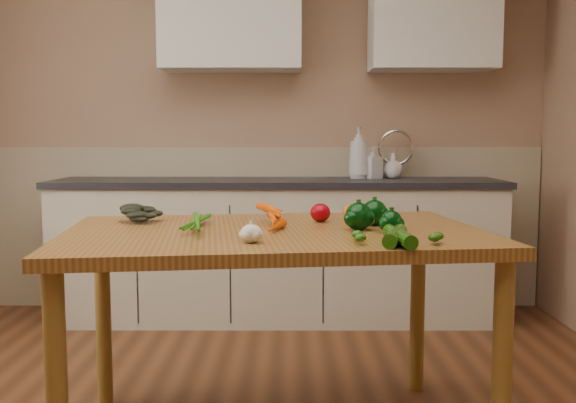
{
  "coord_description": "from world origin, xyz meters",
  "views": [
    {
      "loc": [
        0.27,
        -1.9,
        1.17
      ],
      "look_at": [
        0.27,
        0.72,
        0.91
      ],
      "focal_mm": 40.0,
      "sensor_mm": 36.0,
      "label": 1
    }
  ],
  "objects_px": {
    "pepper_b": "(374,213)",
    "leafy_greens": "(147,208)",
    "soap_bottle_a": "(359,153)",
    "tomato_c": "(376,216)",
    "pepper_c": "(391,222)",
    "table": "(275,254)",
    "zucchini_b": "(395,236)",
    "soap_bottle_b": "(373,162)",
    "pepper_a": "(358,216)",
    "carrot_bunch": "(249,218)",
    "tomato_b": "(351,212)",
    "garlic_bulb": "(251,234)",
    "soap_bottle_c": "(393,166)",
    "tomato_a": "(320,213)",
    "zucchini_a": "(399,237)"
  },
  "relations": [
    {
      "from": "tomato_b",
      "to": "zucchini_a",
      "type": "relative_size",
      "value": 0.27
    },
    {
      "from": "carrot_bunch",
      "to": "garlic_bulb",
      "type": "xyz_separation_m",
      "value": [
        0.03,
        -0.35,
        -0.01
      ]
    },
    {
      "from": "soap_bottle_a",
      "to": "carrot_bunch",
      "type": "xyz_separation_m",
      "value": [
        -0.61,
        -1.74,
        -0.21
      ]
    },
    {
      "from": "soap_bottle_a",
      "to": "leafy_greens",
      "type": "relative_size",
      "value": 1.54
    },
    {
      "from": "pepper_b",
      "to": "zucchini_b",
      "type": "distance_m",
      "value": 0.43
    },
    {
      "from": "pepper_a",
      "to": "pepper_b",
      "type": "distance_m",
      "value": 0.15
    },
    {
      "from": "soap_bottle_a",
      "to": "carrot_bunch",
      "type": "height_order",
      "value": "soap_bottle_a"
    },
    {
      "from": "soap_bottle_a",
      "to": "garlic_bulb",
      "type": "distance_m",
      "value": 2.18
    },
    {
      "from": "pepper_a",
      "to": "tomato_b",
      "type": "bearing_deg",
      "value": 89.45
    },
    {
      "from": "table",
      "to": "zucchini_a",
      "type": "relative_size",
      "value": 6.44
    },
    {
      "from": "soap_bottle_c",
      "to": "garlic_bulb",
      "type": "bearing_deg",
      "value": -0.54
    },
    {
      "from": "soap_bottle_c",
      "to": "pepper_a",
      "type": "height_order",
      "value": "soap_bottle_c"
    },
    {
      "from": "soap_bottle_c",
      "to": "garlic_bulb",
      "type": "height_order",
      "value": "soap_bottle_c"
    },
    {
      "from": "pepper_b",
      "to": "tomato_b",
      "type": "bearing_deg",
      "value": 112.46
    },
    {
      "from": "tomato_b",
      "to": "garlic_bulb",
      "type": "bearing_deg",
      "value": -122.89
    },
    {
      "from": "carrot_bunch",
      "to": "pepper_a",
      "type": "distance_m",
      "value": 0.41
    },
    {
      "from": "soap_bottle_c",
      "to": "pepper_a",
      "type": "relative_size",
      "value": 1.61
    },
    {
      "from": "soap_bottle_b",
      "to": "tomato_b",
      "type": "height_order",
      "value": "soap_bottle_b"
    },
    {
      "from": "zucchini_b",
      "to": "pepper_a",
      "type": "bearing_deg",
      "value": 106.13
    },
    {
      "from": "soap_bottle_b",
      "to": "soap_bottle_c",
      "type": "xyz_separation_m",
      "value": [
        0.14,
        0.04,
        -0.02
      ]
    },
    {
      "from": "soap_bottle_a",
      "to": "tomato_c",
      "type": "height_order",
      "value": "soap_bottle_a"
    },
    {
      "from": "pepper_b",
      "to": "tomato_a",
      "type": "height_order",
      "value": "pepper_b"
    },
    {
      "from": "pepper_c",
      "to": "table",
      "type": "bearing_deg",
      "value": 168.45
    },
    {
      "from": "table",
      "to": "garlic_bulb",
      "type": "bearing_deg",
      "value": -110.1
    },
    {
      "from": "garlic_bulb",
      "to": "zucchini_a",
      "type": "height_order",
      "value": "garlic_bulb"
    },
    {
      "from": "soap_bottle_c",
      "to": "tomato_b",
      "type": "xyz_separation_m",
      "value": [
        -0.43,
        -1.55,
        -0.12
      ]
    },
    {
      "from": "pepper_a",
      "to": "zucchini_b",
      "type": "height_order",
      "value": "pepper_a"
    },
    {
      "from": "garlic_bulb",
      "to": "zucchini_b",
      "type": "distance_m",
      "value": 0.47
    },
    {
      "from": "carrot_bunch",
      "to": "pepper_c",
      "type": "height_order",
      "value": "pepper_c"
    },
    {
      "from": "pepper_b",
      "to": "leafy_greens",
      "type": "bearing_deg",
      "value": 173.36
    },
    {
      "from": "soap_bottle_b",
      "to": "table",
      "type": "bearing_deg",
      "value": 129.7
    },
    {
      "from": "soap_bottle_a",
      "to": "garlic_bulb",
      "type": "xyz_separation_m",
      "value": [
        -0.58,
        -2.1,
        -0.21
      ]
    },
    {
      "from": "carrot_bunch",
      "to": "zucchini_b",
      "type": "bearing_deg",
      "value": -43.05
    },
    {
      "from": "pepper_a",
      "to": "zucchini_a",
      "type": "bearing_deg",
      "value": -72.67
    },
    {
      "from": "soap_bottle_c",
      "to": "tomato_a",
      "type": "xyz_separation_m",
      "value": [
        -0.56,
        -1.62,
        -0.12
      ]
    },
    {
      "from": "table",
      "to": "tomato_b",
      "type": "bearing_deg",
      "value": 35.89
    },
    {
      "from": "soap_bottle_a",
      "to": "pepper_b",
      "type": "bearing_deg",
      "value": 81.06
    },
    {
      "from": "pepper_b",
      "to": "tomato_c",
      "type": "xyz_separation_m",
      "value": [
        0.01,
        0.05,
        -0.02
      ]
    },
    {
      "from": "soap_bottle_c",
      "to": "zucchini_a",
      "type": "height_order",
      "value": "soap_bottle_c"
    },
    {
      "from": "garlic_bulb",
      "to": "tomato_a",
      "type": "relative_size",
      "value": 0.87
    },
    {
      "from": "soap_bottle_b",
      "to": "zucchini_b",
      "type": "distance_m",
      "value": 2.13
    },
    {
      "from": "soap_bottle_a",
      "to": "tomato_b",
      "type": "bearing_deg",
      "value": 77.8
    },
    {
      "from": "soap_bottle_b",
      "to": "garlic_bulb",
      "type": "distance_m",
      "value": 2.21
    },
    {
      "from": "soap_bottle_a",
      "to": "soap_bottle_b",
      "type": "height_order",
      "value": "soap_bottle_a"
    },
    {
      "from": "table",
      "to": "tomato_b",
      "type": "distance_m",
      "value": 0.45
    },
    {
      "from": "table",
      "to": "tomato_b",
      "type": "relative_size",
      "value": 24.01
    },
    {
      "from": "soap_bottle_c",
      "to": "tomato_a",
      "type": "bearing_deg",
      "value": 1.2
    },
    {
      "from": "carrot_bunch",
      "to": "pepper_b",
      "type": "distance_m",
      "value": 0.49
    },
    {
      "from": "soap_bottle_b",
      "to": "pepper_b",
      "type": "relative_size",
      "value": 2.14
    },
    {
      "from": "soap_bottle_b",
      "to": "zucchini_b",
      "type": "relative_size",
      "value": 0.85
    }
  ]
}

